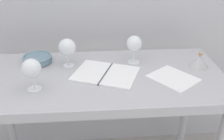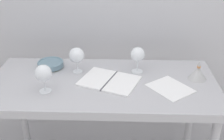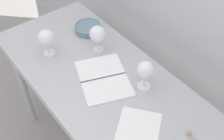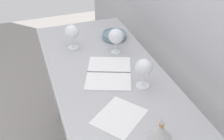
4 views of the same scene
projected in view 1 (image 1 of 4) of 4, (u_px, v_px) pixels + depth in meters
steel_counter at (99, 91)px, 1.49m from camera, size 1.40×0.65×0.90m
wine_glass_far_left at (67, 48)px, 1.49m from camera, size 0.10×0.10×0.17m
wine_glass_near_left at (31, 69)px, 1.26m from camera, size 0.10×0.10×0.17m
wine_glass_far_right at (134, 44)px, 1.53m from camera, size 0.09×0.09×0.17m
open_notebook at (106, 74)px, 1.45m from camera, size 0.41×0.36×0.01m
tasting_sheet_upper at (173, 78)px, 1.41m from camera, size 0.30×0.30×0.00m
tasting_bowl at (37, 59)px, 1.57m from camera, size 0.17×0.17×0.04m
decanter_funnel at (199, 61)px, 1.51m from camera, size 0.11×0.11×0.12m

